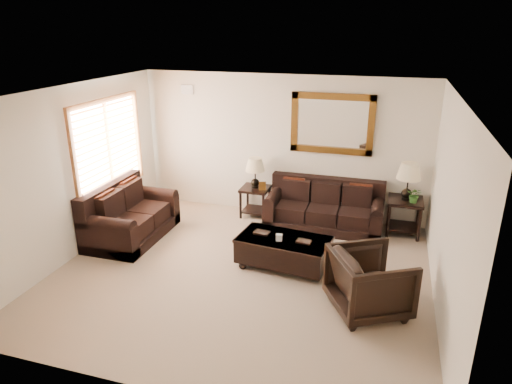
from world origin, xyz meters
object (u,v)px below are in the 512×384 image
(coffee_table, at_px, (284,249))
(armchair, at_px, (370,279))
(loveseat, at_px, (129,218))
(end_table_right, at_px, (407,188))
(end_table_left, at_px, (255,179))
(sofa, at_px, (324,210))

(coffee_table, distance_m, armchair, 1.58)
(loveseat, bearing_deg, end_table_right, -71.78)
(end_table_right, xyz_separation_m, armchair, (-0.44, -2.58, -0.40))
(end_table_left, xyz_separation_m, armchair, (2.33, -2.62, -0.30))
(end_table_right, relative_size, coffee_table, 0.89)
(loveseat, distance_m, armchair, 4.32)
(sofa, height_order, armchair, armchair)
(sofa, height_order, coffee_table, sofa)
(coffee_table, bearing_deg, end_table_right, 51.25)
(coffee_table, height_order, armchair, armchair)
(end_table_left, bearing_deg, coffee_table, -60.80)
(end_table_right, relative_size, armchair, 1.42)
(end_table_left, bearing_deg, sofa, -4.62)
(end_table_right, bearing_deg, loveseat, -161.78)
(armchair, bearing_deg, sofa, -8.28)
(sofa, distance_m, coffee_table, 1.72)
(sofa, relative_size, end_table_left, 1.80)
(end_table_left, relative_size, armchair, 1.26)
(sofa, distance_m, loveseat, 3.53)
(loveseat, distance_m, end_table_left, 2.45)
(sofa, relative_size, loveseat, 1.23)
(sofa, height_order, end_table_left, end_table_left)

